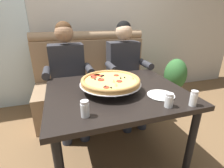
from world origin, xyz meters
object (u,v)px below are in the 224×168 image
object	(u,v)px
pizza	(110,81)
booth_bench	(95,85)
diner_right	(125,67)
potted_plant	(175,77)
dining_table	(116,99)
shaker_oregano	(193,99)
patio_chair	(2,64)
shaker_parmesan	(85,110)
diner_left	(68,72)
plate_near_left	(161,94)
shaker_pepper_flakes	(169,101)

from	to	relation	value
pizza	booth_bench	bearing A→B (deg)	86.96
pizza	diner_right	bearing A→B (deg)	58.80
diner_right	potted_plant	xyz separation A→B (m)	(0.98, 0.22, -0.32)
dining_table	shaker_oregano	distance (m)	0.62
pizza	patio_chair	size ratio (longest dim) A/B	0.60
shaker_parmesan	dining_table	bearing A→B (deg)	46.01
dining_table	diner_left	world-z (taller)	diner_left
patio_chair	diner_right	bearing A→B (deg)	-38.69
booth_bench	plate_near_left	distance (m)	1.25
shaker_parmesan	patio_chair	distance (m)	2.72
diner_right	shaker_pepper_flakes	bearing A→B (deg)	-95.54
shaker_oregano	plate_near_left	bearing A→B (deg)	120.32
diner_left	booth_bench	bearing A→B (deg)	36.34
dining_table	diner_left	size ratio (longest dim) A/B	0.92
shaker_pepper_flakes	plate_near_left	size ratio (longest dim) A/B	0.47
plate_near_left	potted_plant	world-z (taller)	plate_near_left
booth_bench	shaker_parmesan	size ratio (longest dim) A/B	14.63
shaker_parmesan	plate_near_left	bearing A→B (deg)	10.75
booth_bench	potted_plant	world-z (taller)	booth_bench
diner_left	pizza	bearing A→B (deg)	-65.41
shaker_oregano	potted_plant	world-z (taller)	shaker_oregano
shaker_parmesan	shaker_pepper_flakes	xyz separation A→B (m)	(0.58, -0.05, -0.00)
dining_table	shaker_oregano	size ratio (longest dim) A/B	10.19
diner_left	potted_plant	xyz separation A→B (m)	(1.70, 0.22, -0.32)
diner_left	diner_right	xyz separation A→B (m)	(0.72, 0.00, 0.00)
dining_table	shaker_oregano	bearing A→B (deg)	-44.38
pizza	plate_near_left	size ratio (longest dim) A/B	2.36
booth_bench	potted_plant	bearing A→B (deg)	-1.77
patio_chair	booth_bench	bearing A→B (deg)	-39.26
patio_chair	shaker_parmesan	bearing A→B (deg)	-65.46
dining_table	plate_near_left	xyz separation A→B (m)	(0.31, -0.21, 0.09)
shaker_parmesan	shaker_oregano	distance (m)	0.76
dining_table	potted_plant	size ratio (longest dim) A/B	1.67
diner_left	pizza	world-z (taller)	diner_left
diner_left	patio_chair	xyz separation A→B (m)	(-1.08, 1.45, -0.19)
pizza	patio_chair	bearing A→B (deg)	123.24
booth_bench	patio_chair	world-z (taller)	booth_bench
plate_near_left	diner_right	bearing A→B (deg)	86.64
shaker_parmesan	potted_plant	size ratio (longest dim) A/B	0.16
shaker_pepper_flakes	dining_table	bearing A→B (deg)	123.81
potted_plant	plate_near_left	bearing A→B (deg)	-132.64
pizza	plate_near_left	bearing A→B (deg)	-30.87
plate_near_left	patio_chair	xyz separation A→B (m)	(-1.75, 2.34, -0.21)
shaker_pepper_flakes	patio_chair	xyz separation A→B (m)	(-1.70, 2.52, -0.24)
shaker_oregano	plate_near_left	distance (m)	0.25
dining_table	shaker_parmesan	world-z (taller)	shaker_parmesan
pizza	potted_plant	world-z (taller)	pizza
shaker_oregano	pizza	bearing A→B (deg)	138.59
dining_table	patio_chair	world-z (taller)	patio_chair
plate_near_left	potted_plant	distance (m)	1.56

